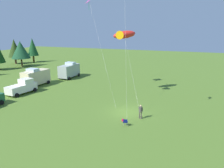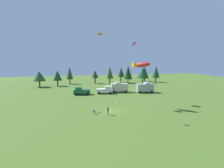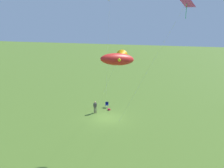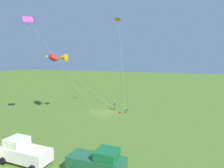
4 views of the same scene
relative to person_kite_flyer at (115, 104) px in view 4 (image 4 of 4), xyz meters
name	(u,v)px [view 4 (image 4 of 4)]	position (x,y,z in m)	size (l,w,h in m)	color
ground_plane	(103,112)	(1.44, 2.12, -1.02)	(160.00, 160.00, 0.00)	#4B6C25
person_kite_flyer	(115,104)	(0.00, 0.00, 0.00)	(0.36, 0.53, 1.74)	#4E433F
folding_chair	(127,110)	(-2.57, 1.09, -0.53)	(0.56, 0.56, 0.82)	#0A1457
backpack_on_grass	(120,112)	(-1.45, 1.68, -0.91)	(0.32, 0.22, 0.22)	#C20A32
truck_green_flatbed	(98,162)	(-4.18, 20.82, 0.08)	(5.18, 2.82, 2.34)	#1F5937
truck_white_pickup	(24,152)	(3.22, 20.87, 0.08)	(5.23, 2.96, 2.34)	white
kite_large_fish	(56,57)	(8.69, 5.07, 8.55)	(11.03, 7.02, 10.36)	red
kite_diamond_rainbow	(30,23)	(8.99, 10.96, 13.39)	(7.77, 8.03, 15.23)	#D83EA1
kite_delta_orange	(118,20)	(-1.07, 1.79, 14.65)	(1.90, 1.29, 16.09)	orange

